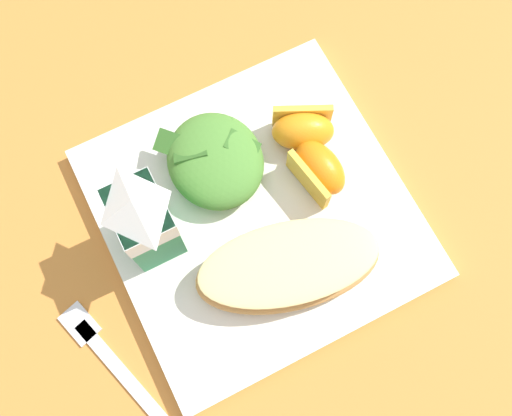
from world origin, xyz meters
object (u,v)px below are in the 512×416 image
at_px(white_plate, 256,213).
at_px(orange_wedge_middle, 303,129).
at_px(milk_carton, 143,218).
at_px(orange_wedge_front, 318,169).
at_px(cheesy_pizza_bread, 293,264).
at_px(metal_fork, 121,372).
at_px(green_salad_pile, 215,160).

bearing_deg(white_plate, orange_wedge_middle, -57.60).
relative_size(milk_carton, orange_wedge_front, 1.68).
xyz_separation_m(white_plate, cheesy_pizza_bread, (-0.06, -0.00, 0.03)).
xyz_separation_m(cheesy_pizza_bread, metal_fork, (-0.01, 0.18, -0.03)).
bearing_deg(cheesy_pizza_bread, orange_wedge_middle, -32.17).
xyz_separation_m(white_plate, metal_fork, (-0.08, 0.18, -0.01)).
bearing_deg(milk_carton, orange_wedge_middle, -81.54).
bearing_deg(milk_carton, orange_wedge_front, -95.71).
bearing_deg(cheesy_pizza_bread, milk_carton, 49.77).
height_order(orange_wedge_front, orange_wedge_middle, same).
height_order(orange_wedge_front, metal_fork, orange_wedge_front).
bearing_deg(orange_wedge_front, cheesy_pizza_bread, 137.17).
height_order(cheesy_pizza_bread, orange_wedge_front, orange_wedge_front).
bearing_deg(green_salad_pile, white_plate, -165.69).
relative_size(orange_wedge_front, metal_fork, 0.35).
distance_m(white_plate, orange_wedge_front, 0.07).
height_order(white_plate, cheesy_pizza_bread, cheesy_pizza_bread).
relative_size(green_salad_pile, orange_wedge_front, 1.53).
distance_m(orange_wedge_middle, metal_fork, 0.28).
height_order(milk_carton, metal_fork, milk_carton).
bearing_deg(white_plate, green_salad_pile, 14.31).
relative_size(cheesy_pizza_bread, orange_wedge_middle, 2.65).
bearing_deg(white_plate, orange_wedge_front, -85.62).
height_order(green_salad_pile, milk_carton, milk_carton).
xyz_separation_m(milk_carton, orange_wedge_front, (-0.02, -0.17, -0.04)).
bearing_deg(orange_wedge_middle, metal_fork, 116.32).
distance_m(green_salad_pile, orange_wedge_middle, 0.09).
bearing_deg(orange_wedge_middle, milk_carton, 98.46).
bearing_deg(orange_wedge_front, green_salad_pile, 58.25).
bearing_deg(cheesy_pizza_bread, metal_fork, 94.06).
distance_m(cheesy_pizza_bread, metal_fork, 0.18).
xyz_separation_m(white_plate, milk_carton, (0.02, 0.10, 0.07)).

